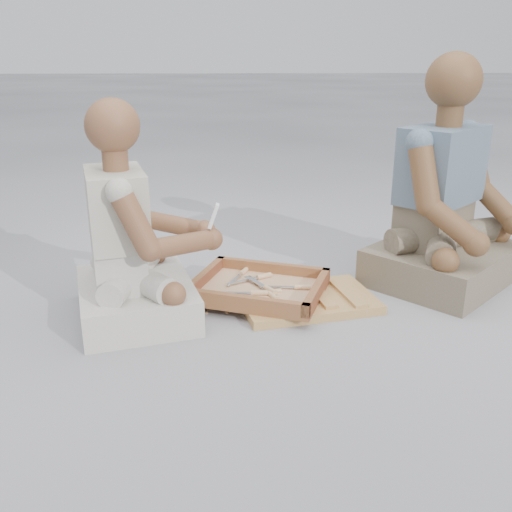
{
  "coord_description": "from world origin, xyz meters",
  "views": [
    {
      "loc": [
        -0.21,
        -1.79,
        1.01
      ],
      "look_at": [
        -0.11,
        0.19,
        0.3
      ],
      "focal_mm": 40.0,
      "sensor_mm": 36.0,
      "label": 1
    }
  ],
  "objects_px": {
    "companion": "(445,210)",
    "tool_tray": "(259,288)",
    "carved_panel": "(306,300)",
    "craftsman": "(131,247)"
  },
  "relations": [
    {
      "from": "companion",
      "to": "tool_tray",
      "type": "bearing_deg",
      "value": -29.63
    },
    {
      "from": "carved_panel",
      "to": "tool_tray",
      "type": "distance_m",
      "value": 0.21
    },
    {
      "from": "carved_panel",
      "to": "tool_tray",
      "type": "bearing_deg",
      "value": 168.87
    },
    {
      "from": "tool_tray",
      "to": "companion",
      "type": "distance_m",
      "value": 0.92
    },
    {
      "from": "tool_tray",
      "to": "craftsman",
      "type": "relative_size",
      "value": 0.75
    },
    {
      "from": "craftsman",
      "to": "companion",
      "type": "height_order",
      "value": "companion"
    },
    {
      "from": "carved_panel",
      "to": "companion",
      "type": "height_order",
      "value": "companion"
    },
    {
      "from": "carved_panel",
      "to": "craftsman",
      "type": "xyz_separation_m",
      "value": [
        -0.71,
        -0.08,
        0.27
      ]
    },
    {
      "from": "craftsman",
      "to": "companion",
      "type": "distance_m",
      "value": 1.4
    },
    {
      "from": "tool_tray",
      "to": "companion",
      "type": "xyz_separation_m",
      "value": [
        0.86,
        0.21,
        0.28
      ]
    }
  ]
}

